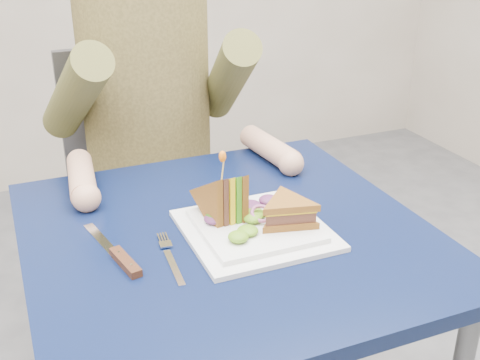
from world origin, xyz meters
name	(u,v)px	position (x,y,z in m)	size (l,w,h in m)	color
table	(228,265)	(0.00, 0.00, 0.65)	(0.75, 0.75, 0.73)	black
chair	(145,183)	(0.00, 0.68, 0.54)	(0.42, 0.40, 0.93)	#47474C
diner	(146,68)	(0.00, 0.57, 0.91)	(0.54, 0.59, 0.74)	brown
plate	(255,228)	(0.04, -0.03, 0.74)	(0.26, 0.26, 0.02)	white
sandwich_flat	(288,212)	(0.10, -0.05, 0.78)	(0.15, 0.15, 0.05)	brown
sandwich_upright	(223,201)	(0.00, 0.02, 0.78)	(0.09, 0.15, 0.15)	brown
fork	(171,259)	(-0.13, -0.06, 0.73)	(0.03, 0.18, 0.01)	silver
knife	(121,257)	(-0.21, -0.03, 0.74)	(0.06, 0.22, 0.02)	silver
toothpick	(223,170)	(0.00, 0.02, 0.85)	(0.00, 0.00, 0.06)	tan
toothpick_frill	(222,156)	(0.00, 0.02, 0.88)	(0.01, 0.01, 0.02)	orange
lettuce_spill	(255,216)	(0.05, -0.02, 0.76)	(0.15, 0.13, 0.02)	#337A14
onion_ring	(261,214)	(0.06, -0.02, 0.77)	(0.04, 0.04, 0.01)	#9E4C7A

